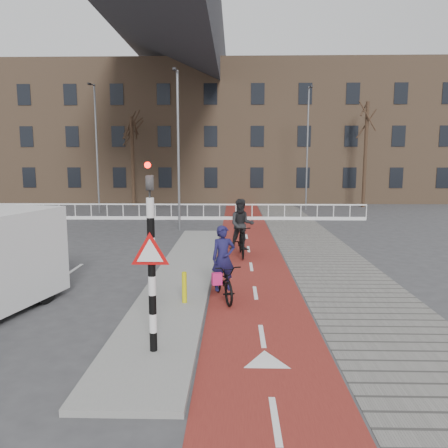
{
  "coord_description": "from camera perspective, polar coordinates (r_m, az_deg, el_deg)",
  "views": [
    {
      "loc": [
        0.91,
        -9.73,
        3.67
      ],
      "look_at": [
        0.56,
        5.0,
        1.5
      ],
      "focal_mm": 35.0,
      "sensor_mm": 36.0,
      "label": 1
    }
  ],
  "objects": [
    {
      "name": "ground",
      "position": [
        10.44,
        -3.79,
        -12.22
      ],
      "size": [
        120.0,
        120.0,
        0.0
      ],
      "primitive_type": "plane",
      "color": "#38383A",
      "rests_on": "ground"
    },
    {
      "name": "bike_lane",
      "position": [
        20.08,
        3.04,
        -2.16
      ],
      "size": [
        2.5,
        60.0,
        0.01
      ],
      "primitive_type": "cube",
      "color": "maroon",
      "rests_on": "ground"
    },
    {
      "name": "sidewalk",
      "position": [
        20.36,
        10.95,
        -2.15
      ],
      "size": [
        3.0,
        60.0,
        0.01
      ],
      "primitive_type": "cube",
      "color": "slate",
      "rests_on": "ground"
    },
    {
      "name": "curb_island",
      "position": [
        14.29,
        -5.17,
        -6.29
      ],
      "size": [
        1.8,
        16.0,
        0.12
      ],
      "primitive_type": "cube",
      "color": "gray",
      "rests_on": "ground"
    },
    {
      "name": "traffic_signal",
      "position": [
        8.04,
        -9.5,
        -3.8
      ],
      "size": [
        0.8,
        0.8,
        3.68
      ],
      "color": "black",
      "rests_on": "curb_island"
    },
    {
      "name": "bollard",
      "position": [
        11.06,
        -5.2,
        -8.24
      ],
      "size": [
        0.12,
        0.12,
        0.78
      ],
      "primitive_type": "cylinder",
      "color": "#CCC60B",
      "rests_on": "curb_island"
    },
    {
      "name": "cyclist_near",
      "position": [
        11.59,
        -0.1,
        -6.64
      ],
      "size": [
        1.14,
        1.99,
        1.96
      ],
      "rotation": [
        0.0,
        0.0,
        0.27
      ],
      "color": "black",
      "rests_on": "bike_lane"
    },
    {
      "name": "cyclist_far",
      "position": [
        16.61,
        2.32,
        -1.17
      ],
      "size": [
        1.0,
        2.11,
        2.2
      ],
      "rotation": [
        0.0,
        0.0,
        0.06
      ],
      "color": "black",
      "rests_on": "bike_lane"
    },
    {
      "name": "railing",
      "position": [
        27.58,
        -11.01,
        1.21
      ],
      "size": [
        28.0,
        0.1,
        0.99
      ],
      "color": "silver",
      "rests_on": "ground"
    },
    {
      "name": "townhouse_row",
      "position": [
        42.12,
        -4.08,
        13.99
      ],
      "size": [
        46.0,
        10.0,
        15.9
      ],
      "color": "#7F6047",
      "rests_on": "ground"
    },
    {
      "name": "tree_mid",
      "position": [
        35.87,
        -11.84,
        7.96
      ],
      "size": [
        0.28,
        0.28,
        7.05
      ],
      "primitive_type": "cylinder",
      "color": "black",
      "rests_on": "ground"
    },
    {
      "name": "tree_right",
      "position": [
        35.83,
        17.98,
        8.55
      ],
      "size": [
        0.27,
        0.27,
        8.07
      ],
      "primitive_type": "cylinder",
      "color": "black",
      "rests_on": "ground"
    },
    {
      "name": "streetlight_near",
      "position": [
        22.86,
        -5.97,
        9.31
      ],
      "size": [
        0.12,
        0.12,
        8.12
      ],
      "primitive_type": "cylinder",
      "color": "slate",
      "rests_on": "ground"
    },
    {
      "name": "streetlight_left",
      "position": [
        31.37,
        -16.27,
        9.26
      ],
      "size": [
        0.12,
        0.12,
        8.68
      ],
      "primitive_type": "cylinder",
      "color": "slate",
      "rests_on": "ground"
    },
    {
      "name": "streetlight_right",
      "position": [
        32.74,
        10.82,
        9.53
      ],
      "size": [
        0.12,
        0.12,
        8.84
      ],
      "primitive_type": "cylinder",
      "color": "slate",
      "rests_on": "ground"
    }
  ]
}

